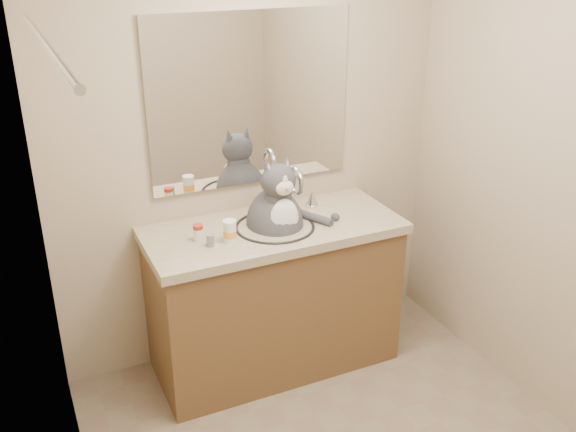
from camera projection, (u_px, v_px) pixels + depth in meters
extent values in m
cube|color=tan|center=(251.00, 146.00, 3.42)|extent=(2.20, 0.01, 2.40)
cube|color=tan|center=(68.00, 305.00, 1.96)|extent=(0.01, 2.50, 2.40)
cube|color=brown|center=(274.00, 300.00, 3.51)|extent=(1.30, 0.55, 0.80)
cube|color=tan|center=(273.00, 230.00, 3.34)|extent=(1.34, 0.59, 0.05)
torus|color=black|center=(275.00, 227.00, 3.31)|extent=(0.42, 0.42, 0.02)
ellipsoid|color=white|center=(275.00, 240.00, 3.34)|extent=(0.40, 0.40, 0.15)
cylinder|color=silver|center=(291.00, 193.00, 3.47)|extent=(0.03, 0.03, 0.18)
torus|color=silver|center=(296.00, 181.00, 3.38)|extent=(0.03, 0.16, 0.16)
cone|color=silver|center=(312.00, 198.00, 3.54)|extent=(0.06, 0.06, 0.08)
cube|color=white|center=(251.00, 100.00, 3.31)|extent=(1.10, 0.02, 0.90)
cube|color=beige|center=(89.00, 338.00, 2.14)|extent=(0.01, 1.20, 1.90)
cylinder|color=silver|center=(44.00, 41.00, 1.75)|extent=(0.02, 1.30, 0.02)
ellipsoid|color=#45454A|center=(275.00, 225.00, 3.35)|extent=(0.31, 0.34, 0.40)
ellipsoid|color=silver|center=(284.00, 222.00, 3.24)|extent=(0.16, 0.10, 0.25)
ellipsoid|color=#45454A|center=(278.00, 181.00, 3.20)|extent=(0.19, 0.16, 0.17)
ellipsoid|color=silver|center=(285.00, 188.00, 3.15)|extent=(0.10, 0.05, 0.08)
sphere|color=#D88C8C|center=(287.00, 189.00, 3.13)|extent=(0.02, 0.02, 0.02)
cone|color=#45454A|center=(268.00, 166.00, 3.16)|extent=(0.08, 0.06, 0.09)
cone|color=#45454A|center=(286.00, 163.00, 3.20)|extent=(0.08, 0.06, 0.09)
cylinder|color=#45454A|center=(311.00, 217.00, 3.38)|extent=(0.16, 0.26, 0.04)
cylinder|color=white|center=(198.00, 235.00, 3.15)|extent=(0.06, 0.06, 0.07)
cylinder|color=#AD2212|center=(198.00, 227.00, 3.13)|extent=(0.06, 0.06, 0.02)
cylinder|color=white|center=(230.00, 233.00, 3.13)|extent=(0.08, 0.08, 0.09)
cylinder|color=orange|center=(230.00, 233.00, 3.13)|extent=(0.08, 0.08, 0.04)
cylinder|color=white|center=(229.00, 223.00, 3.11)|extent=(0.08, 0.08, 0.02)
cylinder|color=gray|center=(210.00, 240.00, 3.10)|extent=(0.05, 0.05, 0.06)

